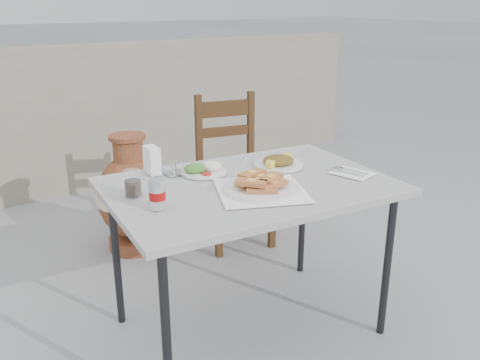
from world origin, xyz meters
TOP-DOWN VIEW (x-y plane):
  - ground at (0.00, 0.00)m, footprint 80.00×80.00m
  - cafe_table at (0.07, 0.03)m, footprint 1.34×0.99m
  - pide_plate at (0.04, -0.08)m, footprint 0.48×0.48m
  - salad_rice_plate at (-0.04, 0.26)m, footprint 0.22×0.22m
  - salad_chopped_plate at (0.32, 0.14)m, footprint 0.24×0.24m
  - soda_can at (-0.41, -0.01)m, footprint 0.07×0.07m
  - cola_glass at (-0.43, 0.18)m, footprint 0.08×0.08m
  - napkin_holder at (-0.23, 0.40)m, footprint 0.07×0.11m
  - condiment_caddy at (-0.15, 0.32)m, footprint 0.10×0.08m
  - cutlery_napkin at (0.53, -0.13)m, footprint 0.18×0.21m
  - chair at (0.58, 0.91)m, footprint 0.52×0.52m
  - terracotta_urn at (-0.04, 1.16)m, footprint 0.44×0.44m
  - back_wall at (0.00, 2.50)m, footprint 6.00×0.25m

SIDE VIEW (x-z plane):
  - ground at x=0.00m, z-range 0.00..0.00m
  - terracotta_urn at x=-0.04m, z-range -0.03..0.73m
  - chair at x=0.58m, z-range 0.02..0.98m
  - back_wall at x=0.00m, z-range 0.00..1.20m
  - cafe_table at x=0.07m, z-range 0.33..1.09m
  - cutlery_napkin at x=0.53m, z-range 0.76..0.77m
  - salad_rice_plate at x=-0.04m, z-range 0.75..0.81m
  - salad_chopped_plate at x=0.32m, z-range 0.76..0.81m
  - condiment_caddy at x=-0.15m, z-range 0.75..0.82m
  - pide_plate at x=0.04m, z-range 0.76..0.83m
  - cola_glass at x=-0.43m, z-range 0.75..0.86m
  - soda_can at x=-0.41m, z-range 0.76..0.88m
  - napkin_holder at x=-0.23m, z-range 0.76..0.89m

